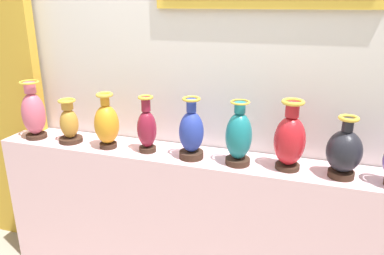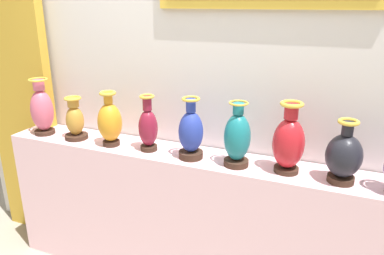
{
  "view_description": "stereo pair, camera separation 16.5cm",
  "coord_description": "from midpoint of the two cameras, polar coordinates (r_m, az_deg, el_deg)",
  "views": [
    {
      "loc": [
        0.67,
        -2.06,
        1.9
      ],
      "look_at": [
        0.0,
        0.0,
        1.16
      ],
      "focal_mm": 34.6,
      "sensor_mm": 36.0,
      "label": 1
    },
    {
      "loc": [
        0.82,
        -2.0,
        1.9
      ],
      "look_at": [
        0.0,
        0.0,
        1.16
      ],
      "focal_mm": 34.6,
      "sensor_mm": 36.0,
      "label": 2
    }
  ],
  "objects": [
    {
      "name": "vase_ochre",
      "position": [
        2.69,
        -15.93,
        0.98
      ],
      "size": [
        0.16,
        0.16,
        0.3
      ],
      "color": "#382319",
      "rests_on": "display_shelf"
    },
    {
      "name": "vase_cobalt",
      "position": [
        2.25,
        1.92,
        -0.89
      ],
      "size": [
        0.15,
        0.15,
        0.39
      ],
      "color": "#382319",
      "rests_on": "display_shelf"
    },
    {
      "name": "vase_amber",
      "position": [
        2.5,
        -10.72,
        0.86
      ],
      "size": [
        0.16,
        0.16,
        0.37
      ],
      "color": "#382319",
      "rests_on": "display_shelf"
    },
    {
      "name": "display_shelf",
      "position": [
        2.58,
        1.89,
        -14.25
      ],
      "size": [
        2.72,
        0.34,
        0.97
      ],
      "primitive_type": "cube",
      "color": "beige",
      "rests_on": "ground_plane"
    },
    {
      "name": "vase_teal",
      "position": [
        2.17,
        9.15,
        -1.67
      ],
      "size": [
        0.16,
        0.16,
        0.39
      ],
      "color": "#382319",
      "rests_on": "display_shelf"
    },
    {
      "name": "vase_onyx",
      "position": [
        2.14,
        24.43,
        -4.05
      ],
      "size": [
        0.19,
        0.19,
        0.35
      ],
      "color": "#382319",
      "rests_on": "display_shelf"
    },
    {
      "name": "vase_rose",
      "position": [
        2.85,
        -20.61,
        2.57
      ],
      "size": [
        0.16,
        0.16,
        0.41
      ],
      "color": "#382319",
      "rests_on": "display_shelf"
    },
    {
      "name": "back_wall",
      "position": [
        2.43,
        4.27,
        6.81
      ],
      "size": [
        3.99,
        0.14,
        2.73
      ],
      "color": "silver",
      "rests_on": "ground_plane"
    },
    {
      "name": "vase_crimson",
      "position": [
        2.15,
        16.81,
        -2.19
      ],
      "size": [
        0.18,
        0.18,
        0.41
      ],
      "color": "#382319",
      "rests_on": "display_shelf"
    },
    {
      "name": "vase_burgundy",
      "position": [
        2.38,
        -4.82,
        0.04
      ],
      "size": [
        0.13,
        0.13,
        0.37
      ],
      "color": "#382319",
      "rests_on": "display_shelf"
    },
    {
      "name": "curtain_gold",
      "position": [
        3.21,
        -23.33,
        2.72
      ],
      "size": [
        0.59,
        0.08,
        2.18
      ],
      "primitive_type": "cube",
      "color": "gold",
      "rests_on": "ground_plane"
    }
  ]
}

